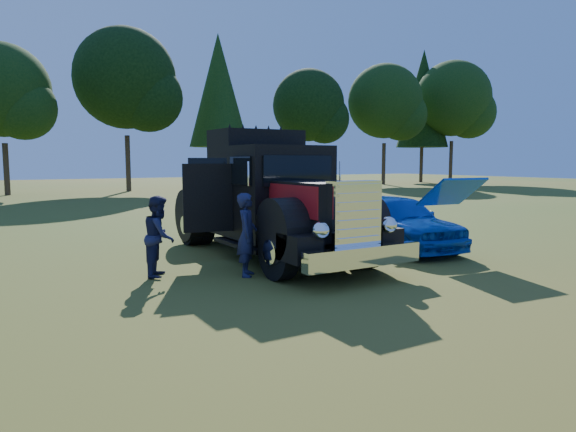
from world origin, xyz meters
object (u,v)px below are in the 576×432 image
(spectator_far, at_px, (160,236))
(diamond_t_truck, at_px, (273,203))
(spectator_near, at_px, (247,235))
(hotrod_coupe, at_px, (395,221))

(spectator_far, bearing_deg, diamond_t_truck, -51.55)
(diamond_t_truck, bearing_deg, spectator_near, -133.72)
(spectator_near, bearing_deg, spectator_far, 92.16)
(spectator_far, bearing_deg, spectator_near, -93.42)
(diamond_t_truck, relative_size, spectator_far, 4.51)
(hotrod_coupe, relative_size, spectator_near, 2.68)
(diamond_t_truck, distance_m, hotrod_coupe, 3.37)
(hotrod_coupe, bearing_deg, spectator_near, -169.09)
(diamond_t_truck, xyz_separation_m, spectator_near, (-1.39, -1.46, -0.46))
(hotrod_coupe, xyz_separation_m, spectator_near, (-4.66, -0.90, 0.10))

